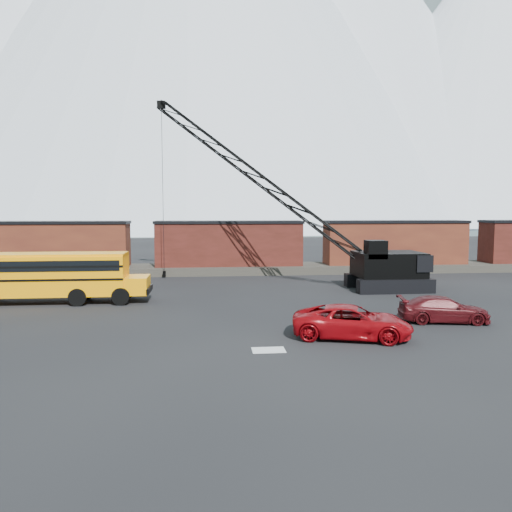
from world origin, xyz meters
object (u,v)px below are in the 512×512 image
(maroon_suv, at_px, (444,309))
(crawler_crane, at_px, (257,177))
(red_pickup, at_px, (352,322))
(school_bus, at_px, (51,275))

(maroon_suv, bearing_deg, crawler_crane, 39.22)
(red_pickup, xyz_separation_m, crawler_crane, (-2.70, 17.43, 7.71))
(crawler_crane, bearing_deg, maroon_suv, -60.08)
(red_pickup, bearing_deg, school_bus, 74.09)
(maroon_suv, bearing_deg, red_pickup, 124.60)
(crawler_crane, bearing_deg, school_bus, -152.53)
(school_bus, xyz_separation_m, maroon_suv, (22.25, -7.54, -1.12))
(school_bus, bearing_deg, red_pickup, -31.88)
(red_pickup, xyz_separation_m, maroon_suv, (5.76, 2.72, -0.08))
(red_pickup, height_order, maroon_suv, red_pickup)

